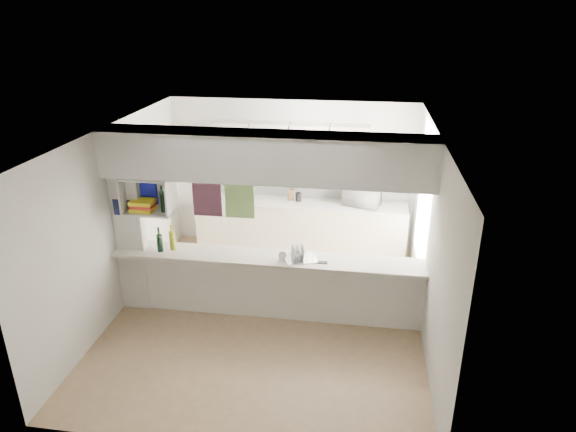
% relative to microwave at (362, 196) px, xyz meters
% --- Properties ---
extents(floor, '(4.80, 4.80, 0.00)m').
position_rel_microwave_xyz_m(floor, '(-1.23, -2.13, -1.08)').
color(floor, '#977658').
rests_on(floor, ground).
extents(ceiling, '(4.80, 4.80, 0.00)m').
position_rel_microwave_xyz_m(ceiling, '(-1.23, -2.13, 1.52)').
color(ceiling, white).
rests_on(ceiling, wall_back).
extents(wall_back, '(4.20, 0.00, 4.20)m').
position_rel_microwave_xyz_m(wall_back, '(-1.23, 0.27, 0.22)').
color(wall_back, silver).
rests_on(wall_back, floor).
extents(wall_left, '(0.00, 4.80, 4.80)m').
position_rel_microwave_xyz_m(wall_left, '(-3.33, -2.13, 0.22)').
color(wall_left, silver).
rests_on(wall_left, floor).
extents(wall_right, '(0.00, 4.80, 4.80)m').
position_rel_microwave_xyz_m(wall_right, '(0.87, -2.13, 0.22)').
color(wall_right, silver).
rests_on(wall_right, floor).
extents(servery_partition, '(4.20, 0.50, 2.60)m').
position_rel_microwave_xyz_m(servery_partition, '(-1.40, -2.13, 0.58)').
color(servery_partition, silver).
rests_on(servery_partition, floor).
extents(cubby_shelf, '(0.65, 0.35, 0.50)m').
position_rel_microwave_xyz_m(cubby_shelf, '(-2.80, -2.19, 0.63)').
color(cubby_shelf, white).
rests_on(cubby_shelf, bulkhead).
extents(kitchen_run, '(3.60, 0.63, 2.24)m').
position_rel_microwave_xyz_m(kitchen_run, '(-1.07, 0.01, -0.26)').
color(kitchen_run, beige).
rests_on(kitchen_run, floor).
extents(microwave, '(0.68, 0.55, 0.33)m').
position_rel_microwave_xyz_m(microwave, '(0.00, 0.00, 0.00)').
color(microwave, white).
rests_on(microwave, bench_top).
extents(bowl, '(0.23, 0.23, 0.06)m').
position_rel_microwave_xyz_m(bowl, '(-0.04, -0.03, 0.19)').
color(bowl, '#0E139B').
rests_on(bowl, microwave).
extents(dish_rack, '(0.50, 0.44, 0.22)m').
position_rel_microwave_xyz_m(dish_rack, '(-0.77, -2.14, -0.07)').
color(dish_rack, silver).
rests_on(dish_rack, breakfast_bar).
extents(cup, '(0.13, 0.13, 0.09)m').
position_rel_microwave_xyz_m(cup, '(-1.01, -2.21, -0.10)').
color(cup, white).
rests_on(cup, dish_rack).
extents(wine_bottles, '(0.23, 0.16, 0.37)m').
position_rel_microwave_xyz_m(wine_bottles, '(-2.62, -2.15, -0.03)').
color(wine_bottles, black).
rests_on(wine_bottles, breakfast_bar).
extents(plastic_tubs, '(0.50, 0.18, 0.08)m').
position_rel_microwave_xyz_m(plastic_tubs, '(-0.81, -2.14, -0.13)').
color(plastic_tubs, silver).
rests_on(plastic_tubs, breakfast_bar).
extents(utensil_jar, '(0.10, 0.10, 0.14)m').
position_rel_microwave_xyz_m(utensil_jar, '(-1.08, 0.02, -0.09)').
color(utensil_jar, black).
rests_on(utensil_jar, bench_top).
extents(knife_block, '(0.11, 0.09, 0.19)m').
position_rel_microwave_xyz_m(knife_block, '(-1.22, 0.05, -0.07)').
color(knife_block, '#53391C').
rests_on(knife_block, bench_top).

